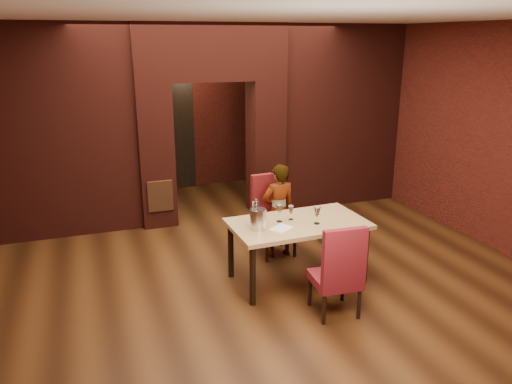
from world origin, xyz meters
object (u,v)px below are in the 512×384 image
dining_table (297,251)px  potted_plant (327,227)px  wine_glass_b (291,213)px  wine_glass_c (317,216)px  person_seated (278,211)px  water_bottle (256,212)px  chair_near (335,268)px  chair_far (275,216)px  wine_glass_a (279,213)px  wine_bucket (258,219)px

dining_table → potted_plant: size_ratio=3.76×
wine_glass_b → wine_glass_c: 0.34m
person_seated → dining_table: bearing=81.8°
wine_glass_c → water_bottle: (-0.72, 0.23, 0.06)m
person_seated → water_bottle: 0.94m
person_seated → water_bottle: size_ratio=4.05×
chair_near → wine_glass_b: (-0.12, 0.97, 0.34)m
chair_near → water_bottle: (-0.60, 0.96, 0.41)m
chair_far → potted_plant: 1.00m
person_seated → potted_plant: (0.90, 0.24, -0.45)m
chair_near → potted_plant: 2.10m
person_seated → chair_near: bearing=86.1°
dining_table → water_bottle: bearing=168.5°
person_seated → wine_glass_c: size_ratio=6.30×
chair_near → person_seated: 1.64m
chair_far → dining_table: bearing=-95.8°
chair_near → wine_glass_a: 1.05m
chair_far → person_seated: 0.13m
person_seated → wine_glass_b: person_seated is taller
dining_table → potted_plant: 1.39m
wine_glass_a → wine_glass_c: wine_glass_a is taller
chair_near → person_seated: size_ratio=0.81×
chair_far → chair_near: 1.71m
wine_glass_b → potted_plant: wine_glass_b is taller
chair_near → potted_plant: (0.88, 1.88, -0.32)m
chair_far → person_seated: person_seated is taller
chair_far → person_seated: size_ratio=0.85×
chair_near → wine_bucket: size_ratio=4.38×
chair_far → potted_plant: (0.93, 0.16, -0.34)m
person_seated → wine_glass_a: size_ratio=6.10×
wine_bucket → potted_plant: bearing=35.5°
wine_glass_a → wine_bucket: size_ratio=0.89×
dining_table → wine_bucket: wine_bucket is taller
water_bottle → wine_glass_a: bearing=-0.9°
dining_table → chair_near: bearing=-87.6°
wine_glass_a → wine_glass_c: bearing=-28.5°
person_seated → potted_plant: bearing=-169.7°
chair_near → wine_bucket: bearing=-48.7°
chair_near → chair_far: bearing=-84.6°
chair_near → water_bottle: 1.20m
water_bottle → chair_near: bearing=-58.1°
chair_far → person_seated: bearing=-72.9°
dining_table → wine_bucket: (-0.55, -0.06, 0.52)m
chair_far → wine_glass_c: (0.17, -0.98, 0.33)m
dining_table → wine_bucket: bearing=-175.6°
chair_far → wine_bucket: 1.12m
wine_glass_a → wine_glass_c: 0.46m
wine_glass_a → water_bottle: size_ratio=0.66×
wine_glass_b → wine_bucket: size_ratio=0.74×
chair_near → wine_glass_b: chair_near is taller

